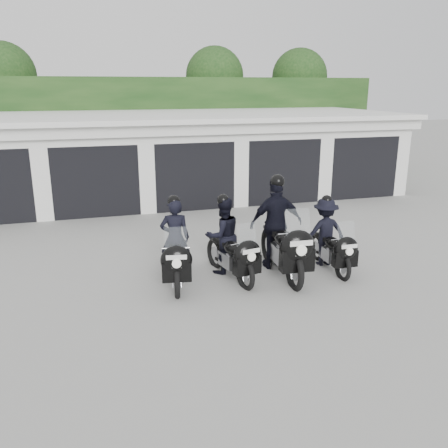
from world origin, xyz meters
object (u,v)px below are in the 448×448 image
object	(u,v)px
police_bike_a	(175,248)
police_bike_c	(279,230)
police_bike_d	(328,236)
police_bike_b	(227,241)

from	to	relation	value
police_bike_a	police_bike_c	world-z (taller)	police_bike_c
police_bike_d	police_bike_b	bearing A→B (deg)	177.61
police_bike_c	police_bike_b	bearing A→B (deg)	179.00
police_bike_a	police_bike_c	size ratio (longest dim) A/B	0.84
police_bike_c	police_bike_a	bearing A→B (deg)	-177.59
police_bike_a	police_bike_c	bearing A→B (deg)	8.66
police_bike_a	police_bike_b	world-z (taller)	police_bike_a
police_bike_a	police_bike_d	distance (m)	3.41
police_bike_a	police_bike_c	xyz separation A→B (m)	(2.27, -0.03, 0.19)
police_bike_b	police_bike_d	distance (m)	2.30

